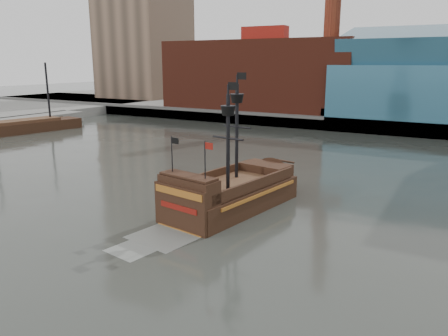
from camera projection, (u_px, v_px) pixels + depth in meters
The scene contains 6 objects.
ground at pixel (103, 270), 27.00m from camera, with size 400.00×400.00×0.00m, color #2C2F29.
promenade_far at pixel (381, 111), 104.59m from camera, with size 220.00×60.00×2.00m, color slate.
seawall at pixel (351, 125), 79.56m from camera, with size 220.00×1.00×2.60m, color #4C4C49.
skyline at pixel (411, 2), 90.24m from camera, with size 149.00×45.00×62.00m.
pirate_ship at pixel (231, 197), 37.95m from camera, with size 7.66×17.33×12.53m.
docked_vessel at pixel (24, 128), 79.39m from camera, with size 8.57×21.27×14.12m.
Camera 1 is at (18.67, -17.86, 12.54)m, focal length 35.00 mm.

